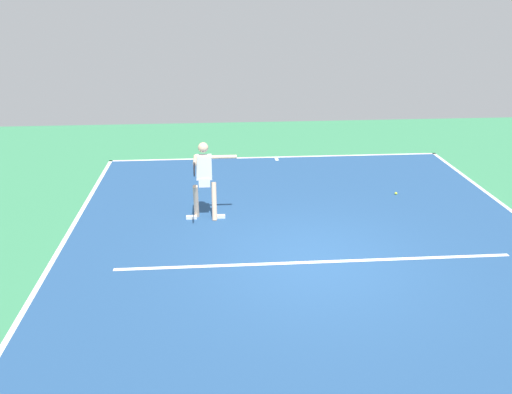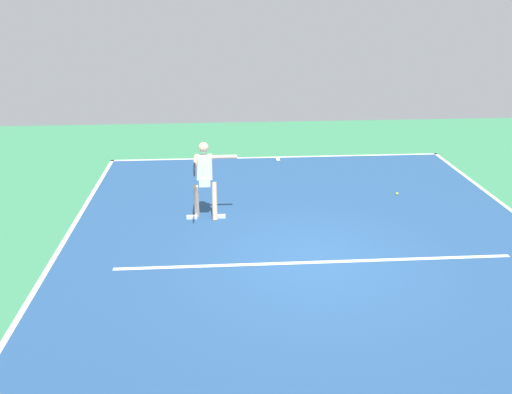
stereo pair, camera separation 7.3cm
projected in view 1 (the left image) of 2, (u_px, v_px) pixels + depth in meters
The scene contains 8 objects.
ground_plane at pixel (315, 260), 10.18m from camera, with size 22.66×22.66×0.00m, color #388456.
court_surface at pixel (315, 260), 10.18m from camera, with size 10.06×13.43×0.00m, color navy.
court_line_baseline_near at pixel (276, 157), 16.37m from camera, with size 10.06×0.10×0.01m, color white.
court_line_sideline_right at pixel (47, 270), 9.82m from camera, with size 0.10×13.43×0.01m, color white.
court_line_service at pixel (316, 262), 10.09m from camera, with size 7.55×0.10×0.01m, color white.
court_line_centre_mark at pixel (277, 159), 16.18m from camera, with size 0.10×0.30×0.01m, color white.
tennis_player at pixel (204, 176), 11.61m from camera, with size 1.15×1.22×1.78m.
tennis_ball_near_player at pixel (396, 193), 13.39m from camera, with size 0.07×0.07×0.07m, color #CCE033.
Camera 1 is at (1.83, 8.93, 4.82)m, focal length 37.54 mm.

